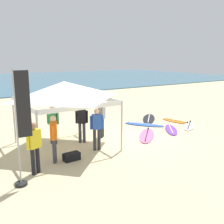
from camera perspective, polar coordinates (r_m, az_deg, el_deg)
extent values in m
plane|color=beige|center=(12.26, 3.41, -5.60)|extent=(80.00, 80.00, 0.00)
cylinder|color=#B7B7BC|center=(8.89, -15.93, -6.03)|extent=(0.07, 0.07, 2.05)
cylinder|color=#B7B7BC|center=(10.30, 2.13, -3.09)|extent=(0.07, 0.07, 2.05)
cylinder|color=#B7B7BC|center=(12.02, -20.67, -1.66)|extent=(0.07, 0.07, 2.05)
cylinder|color=#B7B7BC|center=(13.10, -6.29, 0.13)|extent=(0.07, 0.07, 2.05)
cube|color=white|center=(9.25, -6.34, 1.05)|extent=(3.35, 0.03, 0.18)
cube|color=white|center=(12.30, -13.38, 3.52)|extent=(3.35, 0.03, 0.18)
cube|color=white|center=(10.24, -19.01, 1.53)|extent=(0.03, 3.35, 0.18)
cube|color=white|center=(11.49, -2.63, 3.26)|extent=(0.03, 3.35, 0.18)
pyramid|color=white|center=(10.69, -10.44, 4.79)|extent=(3.47, 3.47, 0.70)
ellipsoid|color=blue|center=(14.51, 7.07, -2.73)|extent=(1.78, 2.12, 0.07)
cube|color=white|center=(14.50, 7.07, -2.58)|extent=(1.14, 1.53, 0.01)
cone|color=white|center=(14.72, 3.67, -2.07)|extent=(0.09, 0.09, 0.12)
ellipsoid|color=orange|center=(15.57, 13.84, -1.97)|extent=(0.83, 1.89, 0.07)
cube|color=black|center=(15.57, 13.85, -1.84)|extent=(0.33, 1.54, 0.01)
cone|color=black|center=(15.18, 16.24, -2.10)|extent=(0.09, 0.09, 0.12)
ellipsoid|color=black|center=(15.93, 8.08, -1.43)|extent=(2.28, 2.37, 0.07)
cube|color=white|center=(15.92, 8.09, -1.29)|extent=(1.54, 1.64, 0.01)
cone|color=white|center=(16.95, 8.24, -0.29)|extent=(0.09, 0.09, 0.12)
ellipsoid|color=purple|center=(13.76, 12.81, -3.77)|extent=(1.71, 1.95, 0.07)
cube|color=white|center=(13.75, 12.82, -3.62)|extent=(1.12, 1.40, 0.01)
cone|color=white|center=(12.93, 13.29, -4.38)|extent=(0.09, 0.09, 0.12)
ellipsoid|color=white|center=(14.71, 16.53, -2.95)|extent=(1.90, 1.59, 0.07)
cube|color=black|center=(14.70, 16.54, -2.81)|extent=(1.37, 1.02, 0.01)
cone|color=black|center=(15.46, 16.80, -1.88)|extent=(0.09, 0.09, 0.12)
ellipsoid|color=pink|center=(12.57, 7.63, -5.07)|extent=(2.18, 2.20, 0.07)
cube|color=black|center=(12.56, 7.64, -4.90)|extent=(1.48, 1.50, 0.01)
cone|color=black|center=(13.51, 7.95, -3.46)|extent=(0.09, 0.09, 0.12)
cylinder|color=#2D2D33|center=(10.56, -2.86, -6.02)|extent=(0.13, 0.13, 0.88)
cylinder|color=#2D2D33|center=(10.53, -3.82, -6.09)|extent=(0.13, 0.13, 0.88)
cube|color=#2851B2|center=(10.34, -3.39, -2.16)|extent=(0.41, 0.32, 0.60)
sphere|color=beige|center=(10.24, -3.42, 0.15)|extent=(0.21, 0.21, 0.21)
cylinder|color=#2851B2|center=(10.39, -2.15, -2.19)|extent=(0.09, 0.09, 0.54)
cylinder|color=#2851B2|center=(10.30, -4.64, -2.34)|extent=(0.09, 0.09, 0.54)
cylinder|color=#2D2D33|center=(11.59, -13.11, -4.68)|extent=(0.13, 0.13, 0.88)
cylinder|color=#2D2D33|center=(11.51, -12.30, -4.76)|extent=(0.13, 0.13, 0.88)
cube|color=#2D8C47|center=(11.36, -12.88, -1.14)|extent=(0.41, 0.41, 0.60)
sphere|color=beige|center=(11.28, -12.98, 0.96)|extent=(0.21, 0.21, 0.21)
cylinder|color=#2D8C47|center=(11.47, -13.90, -1.17)|extent=(0.09, 0.09, 0.54)
cylinder|color=#2D8C47|center=(11.27, -11.82, -1.31)|extent=(0.09, 0.09, 0.54)
cylinder|color=black|center=(8.78, -16.94, -10.39)|extent=(0.13, 0.13, 0.88)
cylinder|color=black|center=(8.87, -15.97, -10.09)|extent=(0.13, 0.13, 0.88)
cube|color=yellow|center=(8.58, -16.74, -5.65)|extent=(0.41, 0.32, 0.60)
sphere|color=#9E7051|center=(8.46, -16.92, -2.91)|extent=(0.21, 0.21, 0.21)
cylinder|color=yellow|center=(8.46, -18.01, -6.12)|extent=(0.09, 0.09, 0.54)
cylinder|color=yellow|center=(8.71, -15.49, -5.45)|extent=(0.09, 0.09, 0.54)
cylinder|color=#2D2D33|center=(12.26, -2.06, -3.45)|extent=(0.13, 0.13, 0.88)
cylinder|color=#2D2D33|center=(12.10, -2.36, -3.66)|extent=(0.13, 0.13, 0.88)
cube|color=gray|center=(12.00, -2.24, -0.15)|extent=(0.42, 0.40, 0.60)
sphere|color=tan|center=(11.92, -2.26, 1.85)|extent=(0.21, 0.21, 0.21)
cylinder|color=gray|center=(12.22, -1.85, -0.02)|extent=(0.09, 0.09, 0.54)
cylinder|color=gray|center=(11.80, -2.64, -0.47)|extent=(0.09, 0.09, 0.54)
cylinder|color=#383842|center=(9.48, -12.54, -8.44)|extent=(0.13, 0.13, 0.88)
cylinder|color=#383842|center=(9.65, -12.45, -8.06)|extent=(0.13, 0.13, 0.88)
cube|color=orange|center=(9.34, -12.70, -3.98)|extent=(0.35, 0.42, 0.60)
sphere|color=beige|center=(9.24, -12.82, -1.45)|extent=(0.21, 0.21, 0.21)
cylinder|color=orange|center=(9.13, -12.82, -4.50)|extent=(0.09, 0.09, 0.54)
cylinder|color=orange|center=(9.57, -12.58, -3.72)|extent=(0.09, 0.09, 0.54)
cylinder|color=#383842|center=(11.50, -6.13, -4.56)|extent=(0.13, 0.13, 0.88)
cylinder|color=#383842|center=(11.49, -7.03, -4.59)|extent=(0.13, 0.13, 0.88)
cube|color=black|center=(11.31, -6.67, -0.98)|extent=(0.42, 0.34, 0.60)
sphere|color=#9E7051|center=(11.22, -6.72, 1.14)|extent=(0.21, 0.21, 0.21)
cylinder|color=black|center=(11.33, -5.50, -1.03)|extent=(0.09, 0.09, 0.54)
cylinder|color=black|center=(11.30, -7.83, -1.12)|extent=(0.09, 0.09, 0.54)
cylinder|color=#99999E|center=(7.80, -20.12, -3.66)|extent=(0.04, 0.04, 3.40)
cube|color=black|center=(7.70, -18.91, 1.58)|extent=(0.40, 0.02, 1.90)
cylinder|color=black|center=(8.38, -19.28, -14.66)|extent=(0.36, 0.36, 0.08)
cube|color=black|center=(9.73, -8.86, -9.64)|extent=(0.62, 0.35, 0.28)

